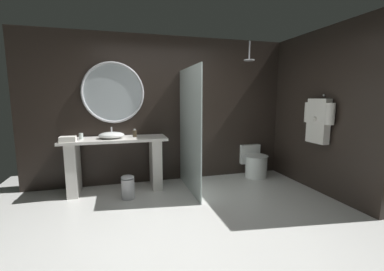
# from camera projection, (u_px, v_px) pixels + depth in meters

# --- Properties ---
(ground_plane) EXTENTS (5.76, 5.76, 0.00)m
(ground_plane) POSITION_uv_depth(u_px,v_px,m) (193.00, 227.00, 3.06)
(ground_plane) COLOR silver
(back_wall_panel) EXTENTS (4.80, 0.10, 2.60)m
(back_wall_panel) POSITION_uv_depth(u_px,v_px,m) (164.00, 110.00, 4.67)
(back_wall_panel) COLOR black
(back_wall_panel) RESTS_ON ground_plane
(side_wall_right) EXTENTS (0.10, 2.47, 2.60)m
(side_wall_right) POSITION_uv_depth(u_px,v_px,m) (317.00, 112.00, 4.22)
(side_wall_right) COLOR black
(side_wall_right) RESTS_ON ground_plane
(vanity_counter) EXTENTS (1.65, 0.57, 0.88)m
(vanity_counter) POSITION_uv_depth(u_px,v_px,m) (116.00, 159.00, 4.21)
(vanity_counter) COLOR silver
(vanity_counter) RESTS_ON ground_plane
(vessel_sink) EXTENTS (0.40, 0.33, 0.17)m
(vessel_sink) POSITION_uv_depth(u_px,v_px,m) (112.00, 135.00, 4.12)
(vessel_sink) COLOR white
(vessel_sink) RESTS_ON vanity_counter
(tumbler_cup) EXTENTS (0.06, 0.06, 0.10)m
(tumbler_cup) POSITION_uv_depth(u_px,v_px,m) (81.00, 136.00, 4.05)
(tumbler_cup) COLOR silver
(tumbler_cup) RESTS_ON vanity_counter
(soap_dispenser) EXTENTS (0.06, 0.06, 0.14)m
(soap_dispenser) POSITION_uv_depth(u_px,v_px,m) (135.00, 133.00, 4.26)
(soap_dispenser) COLOR #3D3323
(soap_dispenser) RESTS_ON vanity_counter
(round_wall_mirror) EXTENTS (1.03, 0.04, 1.03)m
(round_wall_mirror) POSITION_uv_depth(u_px,v_px,m) (113.00, 93.00, 4.31)
(round_wall_mirror) COLOR silver
(shower_glass_panel) EXTENTS (0.02, 1.27, 2.00)m
(shower_glass_panel) POSITION_uv_depth(u_px,v_px,m) (190.00, 131.00, 4.14)
(shower_glass_panel) COLOR silver
(shower_glass_panel) RESTS_ON ground_plane
(rain_shower_head) EXTENTS (0.19, 0.19, 0.34)m
(rain_shower_head) POSITION_uv_depth(u_px,v_px,m) (249.00, 58.00, 4.48)
(rain_shower_head) COLOR silver
(hanging_bathrobe) EXTENTS (0.20, 0.58, 0.76)m
(hanging_bathrobe) POSITION_uv_depth(u_px,v_px,m) (318.00, 119.00, 4.02)
(hanging_bathrobe) COLOR silver
(toilet) EXTENTS (0.43, 0.61, 0.59)m
(toilet) POSITION_uv_depth(u_px,v_px,m) (254.00, 163.00, 5.02)
(toilet) COLOR white
(toilet) RESTS_ON ground_plane
(waste_bin) EXTENTS (0.20, 0.20, 0.36)m
(waste_bin) POSITION_uv_depth(u_px,v_px,m) (128.00, 187.00, 3.90)
(waste_bin) COLOR silver
(waste_bin) RESTS_ON ground_plane
(folded_hand_towel) EXTENTS (0.23, 0.15, 0.08)m
(folded_hand_towel) POSITION_uv_depth(u_px,v_px,m) (68.00, 139.00, 3.80)
(folded_hand_towel) COLOR silver
(folded_hand_towel) RESTS_ON vanity_counter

